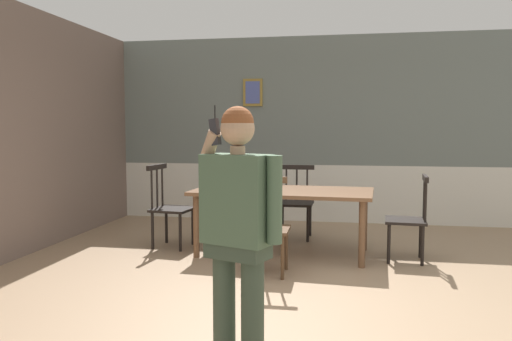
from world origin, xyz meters
The scene contains 8 objects.
ground_plane centered at (0.00, 0.00, 0.00)m, with size 8.04×8.04×0.00m, color #9E7F60.
room_back_partition centered at (0.00, 3.66, 1.37)m, with size 6.55×0.17×2.84m.
dining_table centered at (-0.34, 1.49, 0.67)m, with size 2.08×1.12×0.74m.
chair_near_window centered at (-1.74, 1.58, 0.49)m, with size 0.50×0.50×1.01m.
chair_by_doorway centered at (-0.29, 2.38, 0.48)m, with size 0.47×0.47×0.95m.
chair_at_table_head centered at (1.05, 1.41, 0.46)m, with size 0.46×0.46×0.94m.
chair_opposite_corner centered at (-0.39, 0.61, 0.48)m, with size 0.45×0.45×0.99m.
person_figure centered at (-0.25, -1.32, 0.90)m, with size 0.55×0.36×1.59m.
Camera 1 is at (0.39, -4.29, 1.45)m, focal length 35.90 mm.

